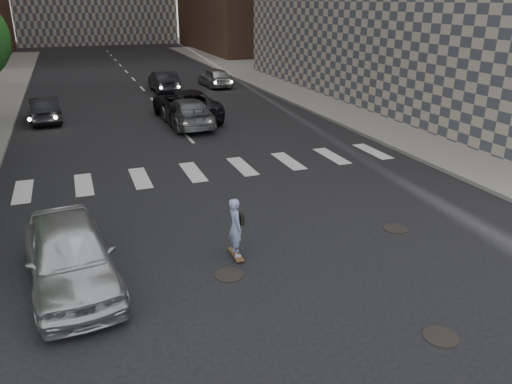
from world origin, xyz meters
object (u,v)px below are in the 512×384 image
(silver_sedan, at_px, (70,255))
(traffic_car_d, at_px, (215,77))
(traffic_car_a, at_px, (44,110))
(traffic_car_c, at_px, (186,104))
(traffic_car_b, at_px, (187,112))
(skateboarder, at_px, (236,227))
(traffic_car_e, at_px, (164,81))

(silver_sedan, height_order, traffic_car_d, silver_sedan)
(traffic_car_a, xyz_separation_m, traffic_car_c, (7.31, -2.00, 0.15))
(traffic_car_a, xyz_separation_m, traffic_car_b, (7.00, -3.67, 0.06))
(traffic_car_b, xyz_separation_m, traffic_car_c, (0.31, 1.67, 0.09))
(traffic_car_b, bearing_deg, traffic_car_d, -114.03)
(skateboarder, relative_size, traffic_car_c, 0.28)
(traffic_car_d, distance_m, traffic_car_e, 4.12)
(traffic_car_a, relative_size, traffic_car_e, 0.91)
(traffic_car_e, bearing_deg, traffic_car_a, 41.48)
(skateboarder, distance_m, traffic_car_a, 18.67)
(silver_sedan, height_order, traffic_car_a, silver_sedan)
(traffic_car_e, bearing_deg, silver_sedan, 73.85)
(skateboarder, xyz_separation_m, traffic_car_b, (2.05, 14.33, -0.12))
(traffic_car_b, bearing_deg, traffic_car_c, -101.99)
(traffic_car_e, bearing_deg, traffic_car_b, 84.77)
(traffic_car_b, relative_size, traffic_car_d, 1.20)
(traffic_car_a, xyz_separation_m, traffic_car_e, (7.79, 7.14, 0.06))
(traffic_car_d, bearing_deg, traffic_car_c, 61.54)
(traffic_car_a, relative_size, traffic_car_c, 0.69)
(silver_sedan, distance_m, traffic_car_c, 17.20)
(traffic_car_b, xyz_separation_m, traffic_car_d, (4.82, 11.67, -0.02))
(silver_sedan, xyz_separation_m, traffic_car_b, (6.00, 14.33, -0.06))
(skateboarder, xyz_separation_m, traffic_car_c, (2.36, 16.00, -0.03))
(skateboarder, bearing_deg, traffic_car_b, 82.81)
(traffic_car_a, distance_m, traffic_car_c, 7.58)
(traffic_car_c, bearing_deg, skateboarder, 78.12)
(traffic_car_c, height_order, traffic_car_e, traffic_car_c)
(skateboarder, height_order, traffic_car_d, skateboarder)
(skateboarder, bearing_deg, traffic_car_e, 84.50)
(traffic_car_a, bearing_deg, traffic_car_e, -144.03)
(traffic_car_d, relative_size, traffic_car_e, 0.93)
(traffic_car_b, bearing_deg, traffic_car_e, -95.78)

